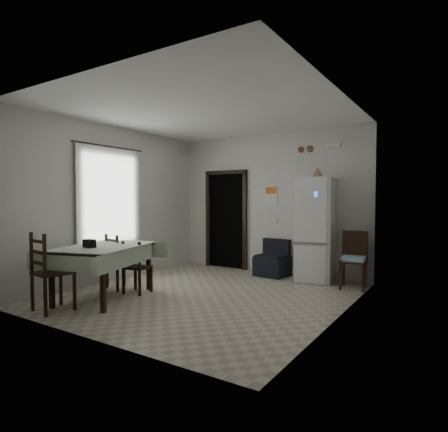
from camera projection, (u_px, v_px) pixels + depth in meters
ground at (207, 295)px, 6.00m from camera, size 4.50×4.50×0.00m
ceiling at (207, 112)px, 5.88m from camera, size 4.20×4.50×0.02m
wall_back at (269, 203)px, 7.83m from camera, size 4.20×0.02×2.90m
wall_front at (87, 207)px, 4.05m from camera, size 4.20×0.02×2.90m
wall_left at (117, 204)px, 7.08m from camera, size 0.02×4.50×2.90m
wall_right at (340, 206)px, 4.80m from camera, size 0.02×4.50×2.90m
doorway at (232, 220)px, 8.59m from camera, size 1.06×0.52×2.22m
window_recess at (106, 199)px, 6.93m from camera, size 0.10×1.20×1.60m
curtain at (110, 199)px, 6.87m from camera, size 0.02×1.45×1.85m
curtain_rod at (110, 146)px, 6.83m from camera, size 0.02×1.60×0.02m
calendar at (271, 195)px, 7.79m from camera, size 0.28×0.02×0.40m
calendar_image at (271, 191)px, 7.78m from camera, size 0.24×0.01×0.14m
light_switch at (275, 220)px, 7.75m from camera, size 0.08×0.02×0.12m
vent_left at (301, 150)px, 7.39m from camera, size 0.12×0.03×0.12m
vent_right at (310, 149)px, 7.30m from camera, size 0.12×0.03×0.12m
emergency_light at (334, 145)px, 7.02m from camera, size 0.25×0.07×0.09m
fridge at (316, 230)px, 6.97m from camera, size 0.70×0.70×1.94m
tan_cone at (318, 173)px, 6.89m from camera, size 0.23×0.23×0.18m
navy_seat at (272, 258)px, 7.49m from camera, size 0.65×0.64×0.73m
corner_chair at (353, 260)px, 6.40m from camera, size 0.47×0.47×0.98m
dining_table at (105, 272)px, 5.79m from camera, size 1.45×1.80×0.82m
black_bag at (89, 243)px, 5.55m from camera, size 0.20×0.13×0.12m
dining_chair_far_left at (121, 261)px, 6.43m from camera, size 0.47×0.47×0.94m
dining_chair_far_right at (137, 267)px, 6.11m from camera, size 0.42×0.42×0.86m
dining_chair_near_head at (53, 271)px, 5.13m from camera, size 0.52×0.52×1.08m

